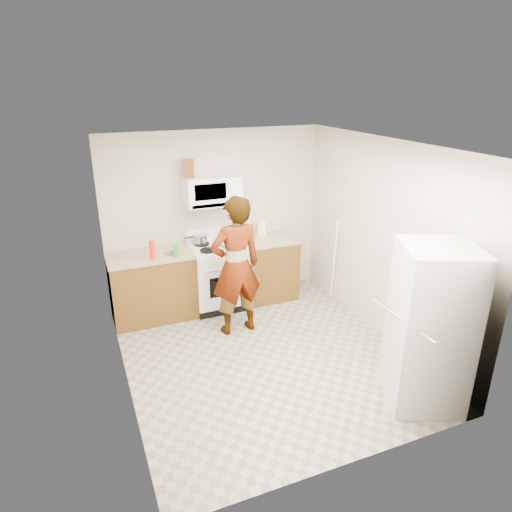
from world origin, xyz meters
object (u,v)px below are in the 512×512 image
gas_range (218,275)px  person (236,266)px  kettle (262,229)px  saucepan (200,239)px  fridge (430,327)px  microwave (212,190)px

gas_range → person: size_ratio=0.62×
kettle → saucepan: kettle is taller
fridge → kettle: 3.08m
gas_range → saucepan: (-0.19, 0.18, 0.52)m
person → saucepan: size_ratio=8.95×
gas_range → saucepan: 0.59m
fridge → saucepan: fridge is taller
gas_range → fridge: (1.29, -2.82, 0.36)m
gas_range → microwave: bearing=90.0°
gas_range → microwave: size_ratio=1.49×
fridge → saucepan: bearing=139.8°
person → kettle: (0.78, 0.99, 0.11)m
microwave → gas_range: bearing=-90.0°
microwave → person: (0.00, -0.90, -0.78)m
gas_range → person: bearing=-89.7°
person → gas_range: bearing=-92.9°
fridge → kettle: bearing=122.9°
saucepan → microwave: bearing=-14.3°
microwave → saucepan: microwave is taller
person → saucepan: person is taller
person → fridge: (1.29, -2.04, -0.07)m
person → saucepan: bearing=-81.4°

